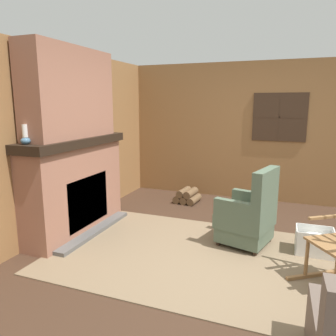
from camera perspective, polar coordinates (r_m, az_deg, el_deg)
ground_plane at (r=4.00m, az=12.16°, el=-14.86°), size 14.00×14.00×0.00m
wood_panel_wall_left at (r=4.66m, az=-18.59°, el=4.33°), size 0.06×5.45×2.46m
wood_panel_wall_back at (r=6.06m, az=16.39°, el=6.02°), size 5.45×0.09×2.46m
fireplace_hearth at (r=4.60m, az=-15.72°, el=-2.98°), size 0.63×1.79×1.29m
chimney_breast at (r=4.48m, az=-16.70°, el=12.37°), size 0.37×1.49×1.14m
area_rug at (r=3.94m, az=5.27°, el=-14.99°), size 3.33×2.17×0.01m
armchair at (r=4.19m, az=13.87°, el=-8.28°), size 0.73×0.73×0.99m
firewood_stack at (r=5.86m, az=3.37°, el=-4.92°), size 0.43×0.44×0.25m
laundry_basket at (r=4.28m, az=24.14°, el=-11.61°), size 0.42×0.32×0.30m
oil_lamp_vase at (r=3.94m, az=-23.59°, el=4.93°), size 0.11×0.11×0.22m
storage_case at (r=4.85m, az=-13.81°, el=6.32°), size 0.15×0.26×0.12m
decorative_plate_on_mantel at (r=4.61m, az=-16.21°, el=6.92°), size 0.07×0.28×0.27m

